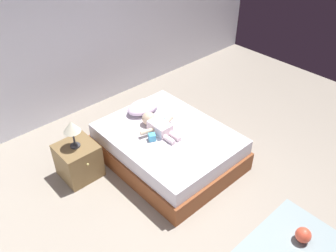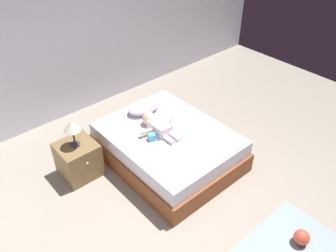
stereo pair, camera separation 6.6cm
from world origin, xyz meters
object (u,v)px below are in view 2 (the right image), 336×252
at_px(toothbrush, 164,119).
at_px(toy_block, 152,137).
at_px(nightstand, 78,159).
at_px(toy_ball, 302,237).
at_px(pillow, 144,107).
at_px(lamp, 72,127).
at_px(baby, 157,125).
at_px(bed, 168,147).

relative_size(toothbrush, toy_block, 1.43).
distance_m(nightstand, toy_block, 0.96).
bearing_deg(toy_ball, nightstand, 116.19).
xyz_separation_m(pillow, nightstand, (-1.07, -0.03, -0.31)).
xyz_separation_m(toothbrush, lamp, (-1.16, 0.29, 0.27)).
relative_size(baby, toy_block, 5.51).
distance_m(bed, toy_block, 0.37).
relative_size(bed, toothbrush, 10.80).
height_order(bed, toothbrush, toothbrush).
bearing_deg(bed, nightstand, 151.36).
bearing_deg(lamp, pillow, 1.70).
distance_m(nightstand, toy_ball, 2.70).
bearing_deg(toy_ball, baby, 97.11).
relative_size(baby, nightstand, 1.28).
bearing_deg(toothbrush, nightstand, 165.78).
bearing_deg(bed, baby, 115.30).
xyz_separation_m(pillow, toy_block, (-0.32, -0.56, -0.03)).
bearing_deg(pillow, bed, -97.02).
xyz_separation_m(toothbrush, toy_block, (-0.40, -0.23, 0.03)).
relative_size(lamp, toy_ball, 2.21).
bearing_deg(nightstand, bed, -28.64).
bearing_deg(toy_block, pillow, 60.51).
xyz_separation_m(baby, toy_block, (-0.18, -0.12, -0.03)).
bearing_deg(pillow, nightstand, -178.30).
relative_size(lamp, toy_block, 3.23).
relative_size(pillow, toothbrush, 2.98).
xyz_separation_m(pillow, toothbrush, (0.08, -0.32, -0.07)).
height_order(toy_ball, toy_block, toy_block).
xyz_separation_m(pillow, baby, (-0.14, -0.44, -0.00)).
bearing_deg(lamp, toothbrush, -14.22).
bearing_deg(toy_block, lamp, 145.19).
distance_m(toothbrush, toy_block, 0.46).
distance_m(bed, toothbrush, 0.38).
distance_m(pillow, nightstand, 1.12).
bearing_deg(lamp, nightstand, -90.00).
distance_m(bed, lamp, 1.25).
bearing_deg(nightstand, toy_block, -34.80).
bearing_deg(baby, nightstand, 156.38).
xyz_separation_m(toy_ball, toy_block, (-0.43, 1.89, 0.41)).
relative_size(bed, toy_ball, 10.54).
height_order(bed, nightstand, bed).
bearing_deg(toy_block, toothbrush, 30.50).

